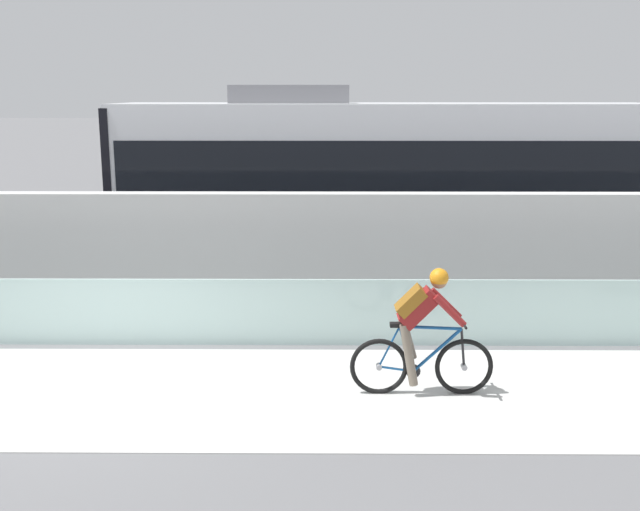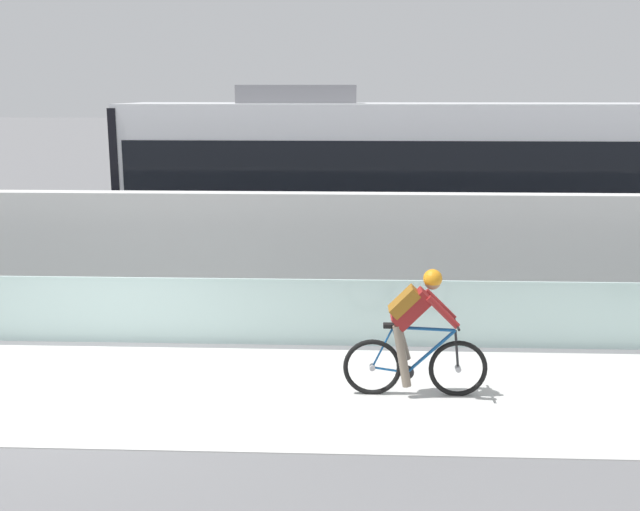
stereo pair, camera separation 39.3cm
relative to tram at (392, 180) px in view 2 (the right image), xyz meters
name	(u,v)px [view 2 (the right image)]	position (x,y,z in m)	size (l,w,h in m)	color
ground_plane	(73,390)	(-4.34, -6.85, -1.89)	(200.00, 200.00, 0.00)	slate
bike_path_deck	(73,389)	(-4.34, -6.85, -1.89)	(32.00, 3.20, 0.01)	silver
glass_parapet	(116,310)	(-4.34, -5.00, -1.39)	(32.00, 0.05, 1.00)	silver
concrete_barrier_wall	(146,251)	(-4.34, -3.20, -0.88)	(32.00, 0.36, 2.03)	silver
tram_rail_near	(181,274)	(-4.34, -0.72, -1.89)	(32.00, 0.08, 0.01)	#595654
tram_rail_far	(196,259)	(-4.34, 0.72, -1.89)	(32.00, 0.08, 0.01)	#595654
tram	(392,180)	(0.00, 0.00, 0.00)	(11.06, 2.54, 3.81)	silver
cyclist_on_bike	(415,334)	(-0.05, -6.85, -1.09)	(1.77, 0.58, 1.61)	black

